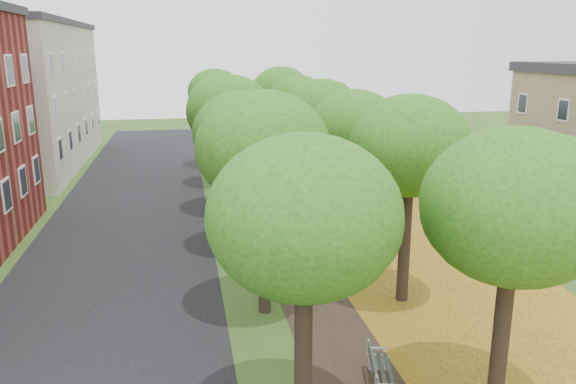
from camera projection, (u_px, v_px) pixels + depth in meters
name	position (u px, v px, depth m)	size (l,w,h in m)	color
street_asphalt	(125.00, 235.00, 26.22)	(8.00, 70.00, 0.01)	black
footpath	(282.00, 225.00, 27.56)	(3.20, 70.00, 0.01)	black
leaf_verge	(379.00, 220.00, 28.46)	(7.50, 70.00, 0.01)	#B39A21
parking_lot	(520.00, 206.00, 30.94)	(9.00, 16.00, 0.01)	black
tree_row_west	(235.00, 122.00, 25.88)	(4.10, 34.10, 6.94)	black
tree_row_east	(336.00, 119.00, 26.74)	(4.10, 34.10, 6.94)	black
building_cream	(6.00, 95.00, 40.35)	(10.30, 20.30, 10.40)	beige
bench	(380.00, 372.00, 14.26)	(0.94, 1.95, 0.89)	#242D27
car_silver	(543.00, 227.00, 25.00)	(1.73, 4.29, 1.46)	#AFAFB4
car_red	(518.00, 207.00, 28.34)	(1.43, 4.09, 1.35)	maroon
car_grey	(469.00, 191.00, 31.41)	(1.90, 4.67, 1.35)	#2E2E33
car_white	(454.00, 185.00, 33.07)	(2.02, 4.38, 1.22)	silver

